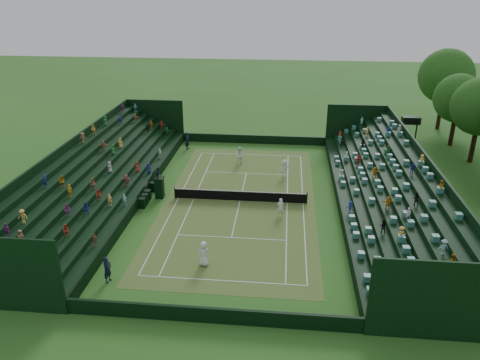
{
  "coord_description": "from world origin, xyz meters",
  "views": [
    {
      "loc": [
        3.71,
        -36.71,
        17.75
      ],
      "look_at": [
        0.0,
        0.0,
        2.0
      ],
      "focal_mm": 35.0,
      "sensor_mm": 36.0,
      "label": 1
    }
  ],
  "objects_px": {
    "player_near_west": "(204,254)",
    "tennis_net": "(240,196)",
    "player_far_west": "(240,156)",
    "umpire_chair": "(159,185)",
    "player_far_east": "(285,168)",
    "player_near_east": "(280,207)"
  },
  "relations": [
    {
      "from": "player_near_west",
      "to": "player_near_east",
      "type": "xyz_separation_m",
      "value": [
        4.97,
        7.71,
        -0.09
      ]
    },
    {
      "from": "player_far_west",
      "to": "player_far_east",
      "type": "height_order",
      "value": "player_far_west"
    },
    {
      "from": "player_near_east",
      "to": "player_far_east",
      "type": "xyz_separation_m",
      "value": [
        0.22,
        8.44,
        0.08
      ]
    },
    {
      "from": "player_near_east",
      "to": "player_far_west",
      "type": "distance_m",
      "value": 12.2
    },
    {
      "from": "umpire_chair",
      "to": "player_far_west",
      "type": "bearing_deg",
      "value": 54.48
    },
    {
      "from": "umpire_chair",
      "to": "player_near_west",
      "type": "height_order",
      "value": "umpire_chair"
    },
    {
      "from": "umpire_chair",
      "to": "player_far_west",
      "type": "xyz_separation_m",
      "value": [
        6.32,
        8.85,
        -0.27
      ]
    },
    {
      "from": "umpire_chair",
      "to": "player_far_east",
      "type": "xyz_separation_m",
      "value": [
        10.96,
        5.92,
        -0.33
      ]
    },
    {
      "from": "umpire_chair",
      "to": "player_near_west",
      "type": "relative_size",
      "value": 1.6
    },
    {
      "from": "tennis_net",
      "to": "player_far_west",
      "type": "bearing_deg",
      "value": 95.48
    },
    {
      "from": "tennis_net",
      "to": "player_far_east",
      "type": "height_order",
      "value": "player_far_east"
    },
    {
      "from": "player_far_west",
      "to": "tennis_net",
      "type": "bearing_deg",
      "value": -93.87
    },
    {
      "from": "tennis_net",
      "to": "player_far_west",
      "type": "xyz_separation_m",
      "value": [
        -0.85,
        8.87,
        0.43
      ]
    },
    {
      "from": "tennis_net",
      "to": "player_near_west",
      "type": "xyz_separation_m",
      "value": [
        -1.41,
        -10.22,
        0.37
      ]
    },
    {
      "from": "tennis_net",
      "to": "player_near_west",
      "type": "relative_size",
      "value": 6.52
    },
    {
      "from": "tennis_net",
      "to": "umpire_chair",
      "type": "distance_m",
      "value": 7.2
    },
    {
      "from": "player_near_west",
      "to": "tennis_net",
      "type": "bearing_deg",
      "value": -92.56
    },
    {
      "from": "tennis_net",
      "to": "player_far_west",
      "type": "distance_m",
      "value": 8.92
    },
    {
      "from": "umpire_chair",
      "to": "tennis_net",
      "type": "bearing_deg",
      "value": -0.13
    },
    {
      "from": "umpire_chair",
      "to": "player_far_east",
      "type": "distance_m",
      "value": 12.46
    },
    {
      "from": "umpire_chair",
      "to": "player_far_east",
      "type": "bearing_deg",
      "value": 28.37
    },
    {
      "from": "player_far_east",
      "to": "tennis_net",
      "type": "bearing_deg",
      "value": -146.21
    }
  ]
}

